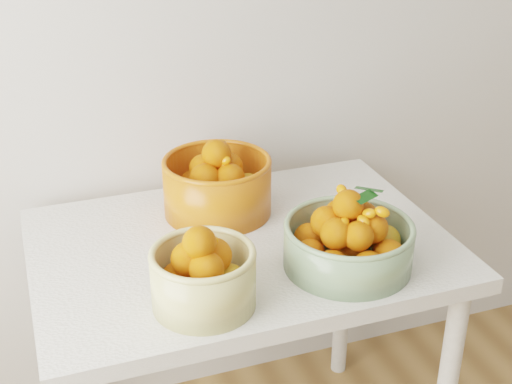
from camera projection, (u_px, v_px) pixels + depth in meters
table at (241, 275)px, 1.77m from camera, size 1.00×0.70×0.75m
bowl_cream at (203, 275)px, 1.46m from camera, size 0.28×0.28×0.19m
bowl_green at (349, 241)px, 1.60m from camera, size 0.31×0.31×0.19m
bowl_orange at (217, 185)px, 1.83m from camera, size 0.33×0.33×0.20m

